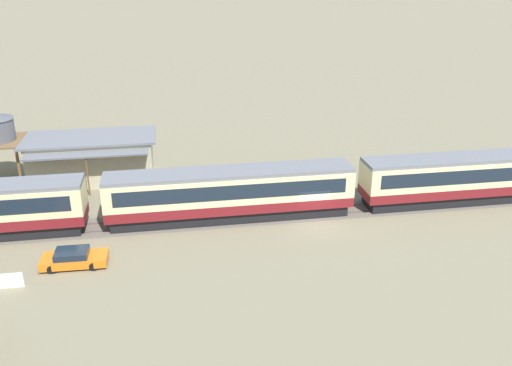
# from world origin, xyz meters

# --- Properties ---
(ground_plane) EXTENTS (600.00, 600.00, 0.00)m
(ground_plane) POSITION_xyz_m (0.00, 0.00, 0.00)
(ground_plane) COLOR #7A7056
(passenger_train) EXTENTS (61.81, 3.10, 4.11)m
(passenger_train) POSITION_xyz_m (-6.32, 1.78, 2.28)
(passenger_train) COLOR maroon
(passenger_train) RESTS_ON ground_plane
(railway_track) EXTENTS (113.22, 3.60, 0.04)m
(railway_track) POSITION_xyz_m (-10.55, 1.78, 0.01)
(railway_track) COLOR #665B51
(railway_track) RESTS_ON ground_plane
(station_building) EXTENTS (12.00, 7.14, 4.23)m
(station_building) POSITION_xyz_m (-18.35, 12.38, 2.15)
(station_building) COLOR #BCB293
(station_building) RESTS_ON ground_plane
(parked_car_orange) EXTENTS (4.42, 2.00, 1.17)m
(parked_car_orange) POSITION_xyz_m (-18.02, -3.84, 0.56)
(parked_car_orange) COLOR orange
(parked_car_orange) RESTS_ON ground_plane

